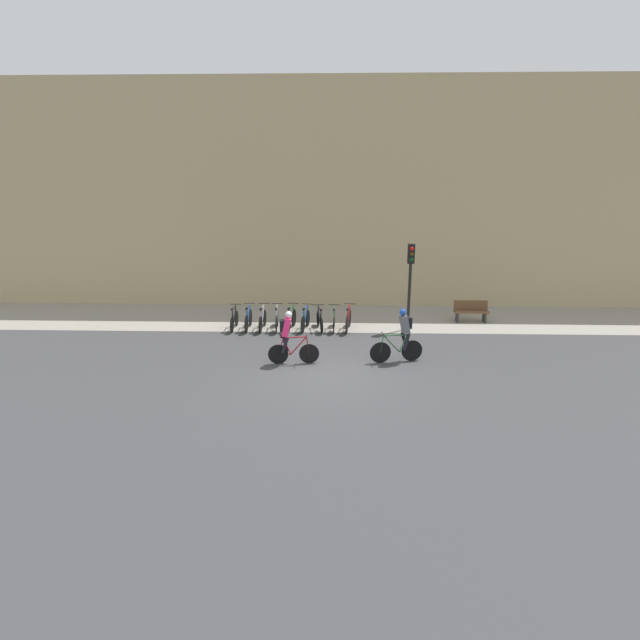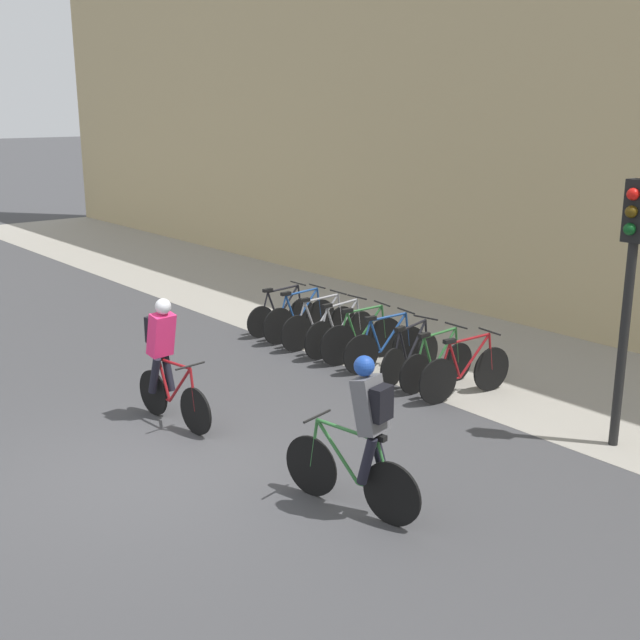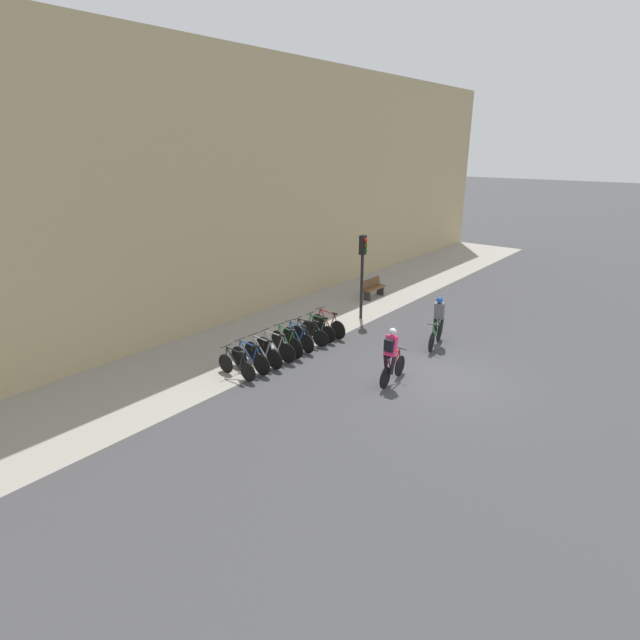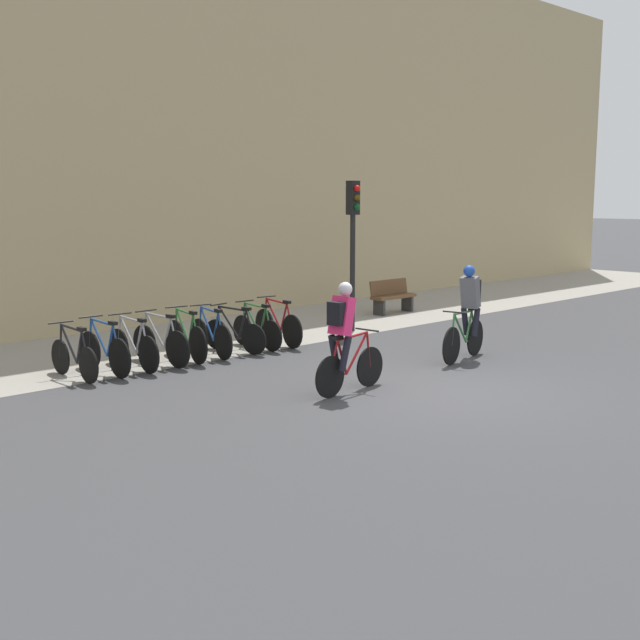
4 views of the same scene
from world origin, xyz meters
name	(u,v)px [view 4 (image 4 of 4)]	position (x,y,z in m)	size (l,w,h in m)	color
ground	(445,391)	(0.00, 0.00, 0.00)	(200.00, 200.00, 0.00)	#3D3D3F
kerb_strip	(197,338)	(0.00, 6.75, 0.00)	(44.00, 4.50, 0.01)	gray
building_facade	(128,108)	(0.00, 9.30, 5.10)	(44.00, 0.60, 10.20)	tan
cyclist_pink	(344,335)	(-1.29, 1.00, 0.95)	(1.66, 0.47, 1.77)	black
cyclist_grey	(468,310)	(2.40, 1.31, 0.95)	(1.76, 0.57, 1.79)	black
parked_bike_0	(74,357)	(-3.83, 4.91, 0.38)	(0.46, 1.61, 0.94)	black
parked_bike_1	(104,351)	(-3.26, 4.91, 0.41)	(0.46, 1.71, 0.98)	black
parked_bike_2	(133,347)	(-2.69, 4.91, 0.40)	(0.46, 1.72, 0.97)	black
parked_bike_3	(161,343)	(-2.11, 4.91, 0.41)	(0.46, 1.69, 0.98)	black
parked_bike_4	(187,339)	(-1.54, 4.91, 0.41)	(0.46, 1.66, 0.99)	black
parked_bike_5	(211,336)	(-0.97, 4.91, 0.40)	(0.46, 1.64, 0.97)	black
parked_bike_6	(235,333)	(-0.39, 4.91, 0.38)	(0.46, 1.59, 0.94)	black
parked_bike_7	(257,330)	(0.18, 4.91, 0.39)	(0.46, 1.59, 0.95)	black
parked_bike_8	(278,325)	(0.75, 4.91, 0.41)	(0.46, 1.75, 0.98)	black
traffic_light_pole	(353,227)	(3.14, 5.05, 2.38)	(0.26, 0.30, 3.43)	black
bench	(392,296)	(5.97, 6.29, 0.46)	(1.42, 0.44, 0.89)	brown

